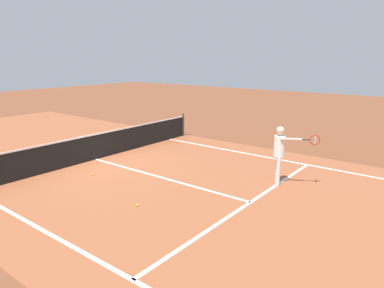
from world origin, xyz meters
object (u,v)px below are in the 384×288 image
object	(u,v)px
player_near	(280,149)
tennis_ball_mid_court	(137,205)
tennis_ball_near_net	(92,174)
net	(95,146)

from	to	relation	value
player_near	tennis_ball_mid_court	distance (m)	4.38
tennis_ball_near_net	tennis_ball_mid_court	distance (m)	2.98
tennis_ball_near_net	tennis_ball_mid_court	xyz separation A→B (m)	(-0.77, -2.88, 0.00)
net	tennis_ball_near_net	world-z (taller)	net
net	tennis_ball_mid_court	distance (m)	4.72
tennis_ball_near_net	net	bearing A→B (deg)	49.14
tennis_ball_near_net	tennis_ball_mid_court	size ratio (longest dim) A/B	1.00
net	tennis_ball_near_net	distance (m)	1.89
net	tennis_ball_mid_court	world-z (taller)	net
player_near	tennis_ball_mid_court	size ratio (longest dim) A/B	26.32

